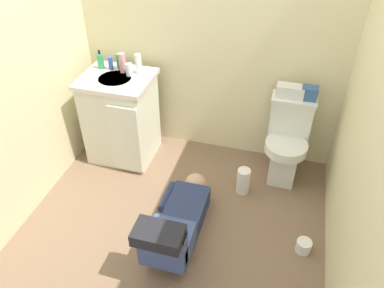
# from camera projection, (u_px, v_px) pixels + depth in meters

# --- Properties ---
(ground_plane) EXTENTS (2.79, 3.12, 0.04)m
(ground_plane) POSITION_uv_depth(u_px,v_px,m) (175.00, 224.00, 3.01)
(ground_plane) COLOR #7D614A
(wall_back) EXTENTS (2.45, 0.08, 2.40)m
(wall_back) POSITION_uv_depth(u_px,v_px,m) (211.00, 25.00, 3.11)
(wall_back) COLOR beige
(wall_back) RESTS_ON ground_plane
(wall_right) EXTENTS (0.08, 2.12, 2.40)m
(wall_right) POSITION_uv_depth(u_px,v_px,m) (381.00, 119.00, 2.01)
(wall_right) COLOR beige
(wall_right) RESTS_ON ground_plane
(toilet) EXTENTS (0.36, 0.46, 0.75)m
(toilet) POSITION_uv_depth(u_px,v_px,m) (287.00, 141.00, 3.23)
(toilet) COLOR silver
(toilet) RESTS_ON ground_plane
(vanity_cabinet) EXTENTS (0.60, 0.53, 0.82)m
(vanity_cabinet) POSITION_uv_depth(u_px,v_px,m) (121.00, 117.00, 3.43)
(vanity_cabinet) COLOR silver
(vanity_cabinet) RESTS_ON ground_plane
(faucet) EXTENTS (0.02, 0.02, 0.10)m
(faucet) POSITION_uv_depth(u_px,v_px,m) (122.00, 64.00, 3.27)
(faucet) COLOR silver
(faucet) RESTS_ON vanity_cabinet
(person_plumber) EXTENTS (0.39, 1.06, 0.52)m
(person_plumber) POSITION_uv_depth(u_px,v_px,m) (177.00, 223.00, 2.77)
(person_plumber) COLOR navy
(person_plumber) RESTS_ON ground_plane
(tissue_box) EXTENTS (0.22, 0.11, 0.10)m
(tissue_box) POSITION_uv_depth(u_px,v_px,m) (290.00, 91.00, 3.05)
(tissue_box) COLOR silver
(tissue_box) RESTS_ON toilet
(toiletry_bag) EXTENTS (0.12, 0.09, 0.11)m
(toiletry_bag) POSITION_uv_depth(u_px,v_px,m) (310.00, 93.00, 3.01)
(toiletry_bag) COLOR #33598C
(toiletry_bag) RESTS_ON toilet
(soap_dispenser) EXTENTS (0.06, 0.06, 0.17)m
(soap_dispenser) POSITION_uv_depth(u_px,v_px,m) (100.00, 61.00, 3.29)
(soap_dispenser) COLOR #36965A
(soap_dispenser) RESTS_ON vanity_cabinet
(bottle_blue) EXTENTS (0.04, 0.04, 0.11)m
(bottle_blue) POSITION_uv_depth(u_px,v_px,m) (111.00, 63.00, 3.28)
(bottle_blue) COLOR #385EBE
(bottle_blue) RESTS_ON vanity_cabinet
(bottle_green) EXTENTS (0.05, 0.05, 0.14)m
(bottle_green) POSITION_uv_depth(u_px,v_px,m) (119.00, 61.00, 3.28)
(bottle_green) COLOR #4AA148
(bottle_green) RESTS_ON vanity_cabinet
(bottle_pink) EXTENTS (0.06, 0.06, 0.17)m
(bottle_pink) POSITION_uv_depth(u_px,v_px,m) (122.00, 63.00, 3.22)
(bottle_pink) COLOR #D28D99
(bottle_pink) RESTS_ON vanity_cabinet
(bottle_clear) EXTENTS (0.06, 0.06, 0.11)m
(bottle_clear) POSITION_uv_depth(u_px,v_px,m) (129.00, 70.00, 3.18)
(bottle_clear) COLOR silver
(bottle_clear) RESTS_ON vanity_cabinet
(bottle_white) EXTENTS (0.05, 0.05, 0.17)m
(bottle_white) POSITION_uv_depth(u_px,v_px,m) (139.00, 64.00, 3.20)
(bottle_white) COLOR white
(bottle_white) RESTS_ON vanity_cabinet
(paper_towel_roll) EXTENTS (0.11, 0.11, 0.24)m
(paper_towel_roll) POSITION_uv_depth(u_px,v_px,m) (243.00, 181.00, 3.20)
(paper_towel_roll) COLOR white
(paper_towel_roll) RESTS_ON ground_plane
(toilet_paper_roll) EXTENTS (0.11, 0.11, 0.10)m
(toilet_paper_roll) POSITION_uv_depth(u_px,v_px,m) (304.00, 246.00, 2.76)
(toilet_paper_roll) COLOR white
(toilet_paper_roll) RESTS_ON ground_plane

